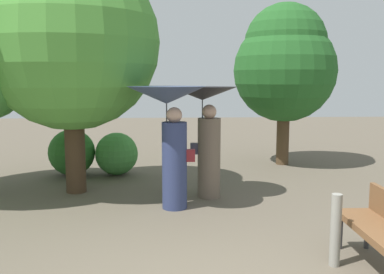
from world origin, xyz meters
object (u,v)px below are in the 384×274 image
(tree_near_left, at_px, (71,28))
(path_marker_post, at_px, (336,230))
(tree_near_right, at_px, (285,62))
(person_left, at_px, (169,120))
(person_right, at_px, (205,120))

(tree_near_left, height_order, path_marker_post, tree_near_left)
(tree_near_right, bearing_deg, tree_near_left, -152.13)
(tree_near_left, height_order, tree_near_right, tree_near_left)
(person_left, height_order, person_right, person_left)
(person_left, xyz_separation_m, tree_near_right, (2.83, 3.55, 1.06))
(person_left, distance_m, tree_near_left, 2.61)
(person_left, bearing_deg, tree_near_left, 61.29)
(tree_near_left, bearing_deg, path_marker_post, -43.44)
(tree_near_left, distance_m, path_marker_post, 5.64)
(tree_near_right, bearing_deg, person_right, -127.06)
(tree_near_right, xyz_separation_m, path_marker_post, (-0.96, -5.86, -2.10))
(person_left, bearing_deg, person_right, -40.81)
(path_marker_post, bearing_deg, person_right, 112.58)
(person_right, relative_size, tree_near_right, 0.50)
(person_right, relative_size, tree_near_left, 0.41)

